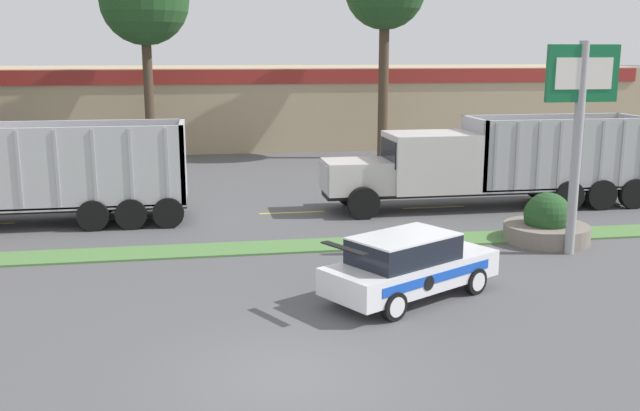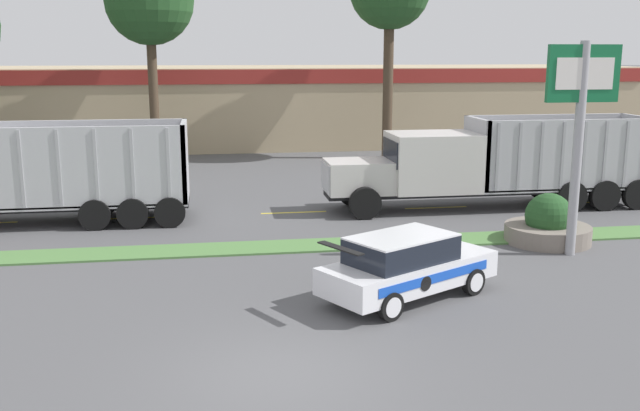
% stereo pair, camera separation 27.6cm
% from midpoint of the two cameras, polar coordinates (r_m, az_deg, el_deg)
% --- Properties ---
extents(ground_plane, '(600.00, 600.00, 0.00)m').
position_cam_midpoint_polar(ground_plane, '(13.32, -3.29, -13.32)').
color(ground_plane, '#515154').
extents(grass_verge, '(120.00, 1.42, 0.06)m').
position_cam_midpoint_polar(grass_verge, '(21.30, -5.87, -3.42)').
color(grass_verge, '#517F42').
rests_on(grass_verge, ground_plane).
extents(centre_line_4, '(2.40, 0.14, 0.01)m').
position_cam_midpoint_polar(centre_line_4, '(25.94, -14.48, -0.99)').
color(centre_line_4, yellow).
rests_on(centre_line_4, ground_plane).
extents(centre_line_5, '(2.40, 0.14, 0.01)m').
position_cam_midpoint_polar(centre_line_5, '(26.02, -2.56, -0.56)').
color(centre_line_5, yellow).
rests_on(centre_line_5, ground_plane).
extents(centre_line_6, '(2.40, 0.14, 0.01)m').
position_cam_midpoint_polar(centre_line_6, '(27.20, 8.80, -0.14)').
color(centre_line_6, yellow).
rests_on(centre_line_6, ground_plane).
extents(centre_line_7, '(2.40, 0.14, 0.01)m').
position_cam_midpoint_polar(centre_line_7, '(29.35, 18.86, 0.24)').
color(centre_line_7, yellow).
rests_on(centre_line_7, ground_plane).
extents(dump_truck_mid, '(12.18, 2.64, 3.37)m').
position_cam_midpoint_polar(dump_truck_mid, '(27.01, 11.18, 3.02)').
color(dump_truck_mid, black).
rests_on(dump_truck_mid, ground_plane).
extents(rally_car, '(4.72, 3.68, 1.60)m').
position_cam_midpoint_polar(rally_car, '(16.97, 6.67, -4.75)').
color(rally_car, white).
rests_on(rally_car, ground_plane).
extents(store_sign_post, '(2.10, 0.28, 6.04)m').
position_cam_midpoint_polar(store_sign_post, '(21.25, 19.72, 7.26)').
color(store_sign_post, '#9E9EA3').
rests_on(store_sign_post, ground_plane).
extents(stone_planter, '(2.60, 2.60, 1.54)m').
position_cam_midpoint_polar(stone_planter, '(22.99, 17.36, -1.51)').
color(stone_planter, slate).
rests_on(stone_planter, ground_plane).
extents(store_building_backdrop, '(42.57, 12.10, 4.83)m').
position_cam_midpoint_polar(store_building_backdrop, '(47.62, -1.80, 8.15)').
color(store_building_backdrop, tan).
rests_on(store_building_backdrop, ground_plane).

